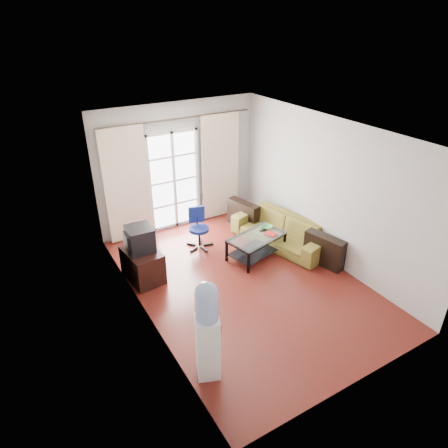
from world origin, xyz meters
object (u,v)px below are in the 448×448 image
Objects in this scene: sofa at (280,231)px; coffee_table at (256,244)px; task_chair at (199,236)px; crt_tv at (139,239)px; tv_stand at (143,265)px; water_cooler at (208,329)px.

sofa is 0.72m from coffee_table.
crt_tv is at bearing -148.92° from task_chair.
tv_stand is 1.46m from task_chair.
water_cooler reaches higher than coffee_table.
coffee_table is 1.55× the size of tv_stand.
tv_stand is 0.51m from crt_tv.
tv_stand is at bearing -108.92° from sofa.
tv_stand is at bearing 169.09° from coffee_table.
task_chair reaches higher than sofa.
water_cooler reaches higher than tv_stand.
tv_stand is 0.95× the size of task_chair.
water_cooler is (-1.39, -2.97, 0.52)m from task_chair.
tv_stand reaches higher than coffee_table.
water_cooler is at bearing -96.51° from tv_stand.
task_chair is at bearing 86.29° from water_cooler.
tv_stand is 0.54× the size of water_cooler.
crt_tv is (-2.86, 0.32, 0.49)m from sofa.
task_chair is at bearing 20.69° from crt_tv.
water_cooler is at bearing -87.37° from crt_tv.
crt_tv is 2.53m from water_cooler.
crt_tv is at bearing 110.96° from water_cooler.
coffee_table is 1.20m from task_chair.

